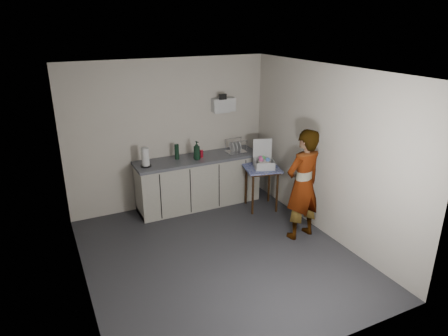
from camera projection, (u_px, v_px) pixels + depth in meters
name	position (u px, v px, depth m)	size (l,w,h in m)	color
ground	(219.00, 256.00, 5.73)	(4.00, 4.00, 0.00)	#29282D
wall_back	(170.00, 135.00, 6.95)	(3.60, 0.02, 2.60)	beige
wall_right	(326.00, 153.00, 6.00)	(0.02, 4.00, 2.60)	beige
wall_left	(76.00, 196.00, 4.54)	(0.02, 4.00, 2.60)	beige
ceiling	(218.00, 71.00, 4.82)	(3.60, 4.00, 0.01)	white
kitchen_counter	(199.00, 183.00, 7.17)	(2.24, 0.62, 0.91)	black
wall_shelf	(223.00, 105.00, 7.14)	(0.42, 0.18, 0.37)	silver
side_table	(262.00, 173.00, 6.97)	(0.72, 0.72, 0.77)	#321B0B
standing_man	(303.00, 185.00, 5.97)	(0.63, 0.41, 1.72)	#B2A593
soap_bottle	(197.00, 150.00, 6.85)	(0.12, 0.13, 0.32)	black
soda_can	(201.00, 154.00, 7.00)	(0.07, 0.07, 0.13)	red
dark_bottle	(177.00, 152.00, 6.88)	(0.08, 0.08, 0.26)	black
paper_towel	(145.00, 158.00, 6.53)	(0.18, 0.18, 0.32)	black
dish_rack	(236.00, 149.00, 7.25)	(0.35, 0.26, 0.25)	silver
bakery_box	(264.00, 161.00, 6.91)	(0.43, 0.44, 0.47)	silver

